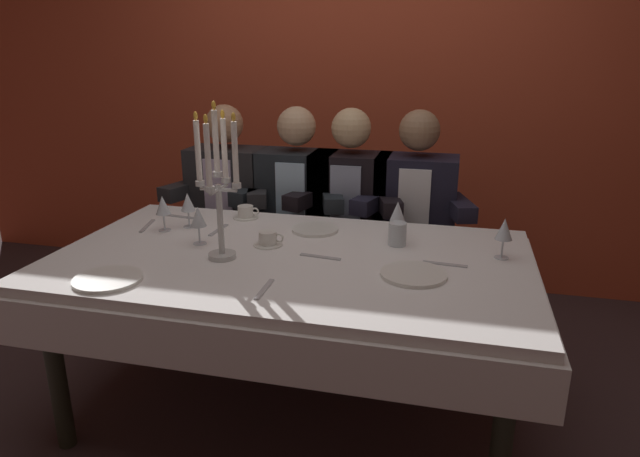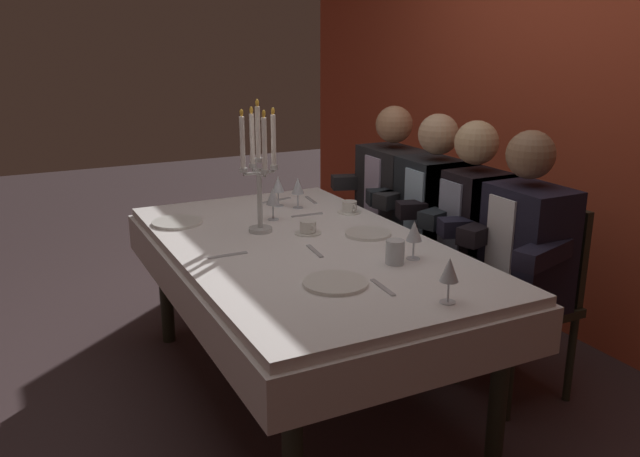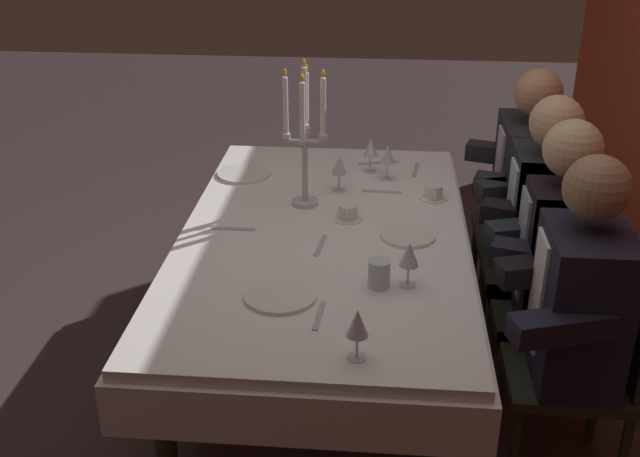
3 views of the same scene
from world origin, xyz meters
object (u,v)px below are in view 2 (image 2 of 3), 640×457
dining_table (303,269)px  dinner_plate_0 (177,222)px  candelabra (259,170)px  wine_glass_1 (449,271)px  seated_diner_3 (523,243)px  seated_diner_0 (393,193)px  seated_diner_2 (472,224)px  dinner_plate_2 (335,283)px  coffee_cup_1 (308,228)px  seated_diner_1 (435,209)px  wine_glass_3 (273,197)px  wine_glass_2 (298,187)px  dinner_plate_1 (368,233)px  coffee_cup_0 (350,208)px  wine_glass_4 (414,232)px  wine_glass_0 (278,185)px  water_tumbler_0 (395,252)px

dining_table → dinner_plate_0: 0.71m
dining_table → candelabra: bearing=-159.2°
dinner_plate_0 → wine_glass_1: (1.38, 0.58, 0.11)m
seated_diner_3 → wine_glass_1: bearing=-61.1°
seated_diner_0 → seated_diner_2: same height
candelabra → seated_diner_3: size_ratio=0.49×
dinner_plate_2 → coffee_cup_1: 0.65m
candelabra → seated_diner_1: 1.03m
wine_glass_1 → seated_diner_0: bearing=153.9°
seated_diner_1 → dinner_plate_2: bearing=-53.6°
seated_diner_2 → wine_glass_3: bearing=-119.8°
wine_glass_2 → coffee_cup_1: wine_glass_2 is taller
dinner_plate_1 → coffee_cup_0: size_ratio=1.61×
dining_table → coffee_cup_0: 0.59m
candelabra → coffee_cup_1: candelabra is taller
wine_glass_4 → coffee_cup_0: (-0.75, 0.12, -0.09)m
dinner_plate_2 → coffee_cup_0: size_ratio=1.86×
wine_glass_0 → coffee_cup_0: wine_glass_0 is taller
wine_glass_2 → seated_diner_1: size_ratio=0.13×
wine_glass_0 → seated_diner_0: bearing=89.3°
coffee_cup_1 → wine_glass_1: bearing=4.7°
dining_table → dinner_plate_1: 0.35m
dining_table → dinner_plate_0: (-0.56, -0.41, 0.13)m
coffee_cup_0 → dining_table: bearing=-50.6°
dinner_plate_1 → dinner_plate_2: 0.64m
dinner_plate_2 → coffee_cup_0: bearing=147.9°
dinner_plate_2 → wine_glass_4: (-0.11, 0.42, 0.11)m
dinner_plate_1 → wine_glass_0: bearing=-166.4°
dinner_plate_2 → wine_glass_1: bearing=39.6°
candelabra → seated_diner_2: candelabra is taller
wine_glass_3 → seated_diner_3: 1.20m
dinner_plate_1 → candelabra: bearing=-122.8°
wine_glass_0 → water_tumbler_0: (1.05, 0.06, -0.07)m
wine_glass_1 → coffee_cup_1: wine_glass_1 is taller
dining_table → seated_diner_2: (0.07, 0.89, 0.11)m
wine_glass_3 → wine_glass_1: bearing=6.1°
wine_glass_0 → wine_glass_3: 0.27m
dinner_plate_1 → wine_glass_3: (-0.43, -0.29, 0.11)m
coffee_cup_1 → seated_diner_3: seated_diner_3 is taller
wine_glass_3 → dinner_plate_2: bearing=-8.4°
wine_glass_4 → dinner_plate_2: bearing=-75.4°
coffee_cup_0 → wine_glass_3: bearing=-97.4°
wine_glass_3 → coffee_cup_1: size_ratio=1.24×
wine_glass_2 → seated_diner_1: 0.74m
dining_table → candelabra: size_ratio=3.16×
seated_diner_0 → candelabra: bearing=-68.5°
dinner_plate_0 → wine_glass_4: (0.95, 0.73, 0.11)m
wine_glass_2 → wine_glass_3: bearing=-53.7°
seated_diner_3 → dinner_plate_1: bearing=-126.2°
wine_glass_4 → water_tumbler_0: size_ratio=1.66×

